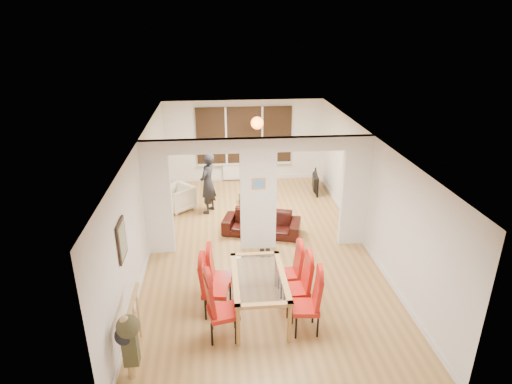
{
  "coord_description": "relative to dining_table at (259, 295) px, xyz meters",
  "views": [
    {
      "loc": [
        -0.88,
        -8.7,
        4.95
      ],
      "look_at": [
        0.01,
        0.6,
        1.13
      ],
      "focal_mm": 30.0,
      "sensor_mm": 36.0,
      "label": 1
    }
  ],
  "objects": [
    {
      "name": "bowl",
      "position": [
        0.59,
        4.82,
        -0.15
      ],
      "size": [
        0.2,
        0.2,
        0.05
      ],
      "primitive_type": "imported",
      "color": "#301E10",
      "rests_on": "coffee_table"
    },
    {
      "name": "radiator",
      "position": [
        0.23,
        6.81,
        -0.09
      ],
      "size": [
        1.4,
        0.08,
        0.5
      ],
      "primitive_type": "cube",
      "color": "white",
      "rests_on": "floor"
    },
    {
      "name": "person",
      "position": [
        -0.93,
        4.46,
        0.44
      ],
      "size": [
        0.72,
        0.61,
        1.66
      ],
      "primitive_type": "imported",
      "rotation": [
        0.0,
        0.0,
        -1.99
      ],
      "color": "black",
      "rests_on": "floor"
    },
    {
      "name": "room_walls",
      "position": [
        0.23,
        2.41,
        0.91
      ],
      "size": [
        5.0,
        9.0,
        2.6
      ],
      "primitive_type": null,
      "color": "silver",
      "rests_on": "floor"
    },
    {
      "name": "stair_newel",
      "position": [
        -2.02,
        -0.79,
        0.16
      ],
      "size": [
        0.4,
        1.2,
        1.1
      ],
      "primitive_type": null,
      "color": "tan",
      "rests_on": "floor"
    },
    {
      "name": "pendant_light",
      "position": [
        0.53,
        5.71,
        1.76
      ],
      "size": [
        0.36,
        0.36,
        0.36
      ],
      "primitive_type": "sphere",
      "color": "orange",
      "rests_on": "room_walls"
    },
    {
      "name": "television",
      "position": [
        2.23,
        5.65,
        -0.09
      ],
      "size": [
        1.04,
        0.28,
        0.59
      ],
      "primitive_type": "imported",
      "rotation": [
        0.0,
        0.0,
        1.43
      ],
      "color": "black",
      "rests_on": "floor"
    },
    {
      "name": "armchair",
      "position": [
        -1.77,
        4.68,
        -0.04
      ],
      "size": [
        1.06,
        1.07,
        0.7
      ],
      "primitive_type": "imported",
      "rotation": [
        0.0,
        0.0,
        -0.87
      ],
      "color": "beige",
      "rests_on": "floor"
    },
    {
      "name": "pillar_photo",
      "position": [
        0.23,
        2.31,
        1.21
      ],
      "size": [
        0.3,
        0.03,
        0.25
      ],
      "primitive_type": "cube",
      "color": "#4C8CD8",
      "rests_on": "divider_wall"
    },
    {
      "name": "shoes",
      "position": [
        0.35,
        2.01,
        -0.34
      ],
      "size": [
        0.23,
        0.25,
        0.09
      ],
      "primitive_type": null,
      "color": "black",
      "rests_on": "floor"
    },
    {
      "name": "dining_chair_lc",
      "position": [
        -0.67,
        0.52,
        0.13
      ],
      "size": [
        0.46,
        0.46,
        1.04
      ],
      "primitive_type": null,
      "rotation": [
        0.0,
        0.0,
        -0.1
      ],
      "color": "#AF1911",
      "rests_on": "floor"
    },
    {
      "name": "dining_table",
      "position": [
        0.0,
        0.0,
        0.0
      ],
      "size": [
        0.93,
        1.66,
        0.78
      ],
      "primitive_type": null,
      "color": "#A6793D",
      "rests_on": "floor"
    },
    {
      "name": "dining_chair_rb",
      "position": [
        0.66,
        -0.02,
        0.16
      ],
      "size": [
        0.45,
        0.45,
        1.09
      ],
      "primitive_type": null,
      "rotation": [
        0.0,
        0.0,
        0.04
      ],
      "color": "#AF1911",
      "rests_on": "floor"
    },
    {
      "name": "floor",
      "position": [
        0.23,
        2.41,
        -0.39
      ],
      "size": [
        5.0,
        9.0,
        0.01
      ],
      "primitive_type": "cube",
      "color": "#AB7F45",
      "rests_on": "ground"
    },
    {
      "name": "divider_wall",
      "position": [
        0.23,
        2.41,
        0.91
      ],
      "size": [
        5.0,
        0.18,
        2.6
      ],
      "primitive_type": "cube",
      "color": "white",
      "rests_on": "floor"
    },
    {
      "name": "wall_poster",
      "position": [
        -2.24,
        0.01,
        1.21
      ],
      "size": [
        0.04,
        0.52,
        0.67
      ],
      "primitive_type": "cube",
      "color": "gray",
      "rests_on": "room_walls"
    },
    {
      "name": "dining_chair_la",
      "position": [
        -0.65,
        -0.56,
        0.19
      ],
      "size": [
        0.55,
        0.55,
        1.16
      ],
      "primitive_type": null,
      "rotation": [
        0.0,
        0.0,
        0.21
      ],
      "color": "#AF1911",
      "rests_on": "floor"
    },
    {
      "name": "dining_chair_ra",
      "position": [
        0.72,
        -0.54,
        0.17
      ],
      "size": [
        0.49,
        0.49,
        1.11
      ],
      "primitive_type": null,
      "rotation": [
        0.0,
        0.0,
        -0.1
      ],
      "color": "#AF1911",
      "rests_on": "floor"
    },
    {
      "name": "dining_chair_rc",
      "position": [
        0.62,
        0.53,
        0.12
      ],
      "size": [
        0.43,
        0.43,
        1.02
      ],
      "primitive_type": null,
      "rotation": [
        0.0,
        0.0,
        0.06
      ],
      "color": "#AF1911",
      "rests_on": "floor"
    },
    {
      "name": "dining_chair_lb",
      "position": [
        -0.77,
        0.08,
        0.16
      ],
      "size": [
        0.5,
        0.5,
        1.1
      ],
      "primitive_type": null,
      "rotation": [
        0.0,
        0.0,
        -0.14
      ],
      "color": "#AF1911",
      "rests_on": "floor"
    },
    {
      "name": "coffee_table",
      "position": [
        0.4,
        4.89,
        -0.28
      ],
      "size": [
        1.03,
        0.7,
        0.22
      ],
      "primitive_type": null,
      "rotation": [
        0.0,
        0.0,
        -0.26
      ],
      "color": "#301E10",
      "rests_on": "floor"
    },
    {
      "name": "bay_window_blinds",
      "position": [
        0.23,
        6.85,
        1.11
      ],
      "size": [
        3.0,
        0.08,
        1.8
      ],
      "primitive_type": "cube",
      "color": "black",
      "rests_on": "room_walls"
    },
    {
      "name": "bottle",
      "position": [
        0.59,
        4.87,
        -0.02
      ],
      "size": [
        0.07,
        0.07,
        0.29
      ],
      "primitive_type": "cylinder",
      "color": "#143F19",
      "rests_on": "coffee_table"
    },
    {
      "name": "sofa",
      "position": [
        0.38,
        3.05,
        -0.12
      ],
      "size": [
        2.0,
        1.21,
        0.55
      ],
      "primitive_type": "imported",
      "rotation": [
        0.0,
        0.0,
        -0.27
      ],
      "color": "black",
      "rests_on": "floor"
    }
  ]
}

